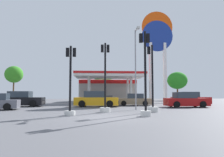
{
  "coord_description": "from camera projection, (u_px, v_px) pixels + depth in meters",
  "views": [
    {
      "loc": [
        -0.65,
        -12.6,
        1.37
      ],
      "look_at": [
        1.35,
        13.14,
        3.23
      ],
      "focal_mm": 33.98,
      "sensor_mm": 36.0,
      "label": 1
    }
  ],
  "objects": [
    {
      "name": "ground_plane",
      "position": [
        106.0,
        117.0,
        12.48
      ],
      "size": [
        90.0,
        90.0,
        0.0
      ],
      "primitive_type": "plane",
      "color": "#56565B",
      "rests_on": "ground"
    },
    {
      "name": "gas_station",
      "position": [
        107.0,
        89.0,
        36.91
      ],
      "size": [
        10.1,
        12.65,
        4.45
      ],
      "color": "#ADA89E",
      "rests_on": "ground"
    },
    {
      "name": "station_pole_sign",
      "position": [
        157.0,
        43.0,
        32.12
      ],
      "size": [
        4.73,
        0.56,
        13.93
      ],
      "color": "white",
      "rests_on": "ground"
    },
    {
      "name": "car_0",
      "position": [
        186.0,
        100.0,
        21.6
      ],
      "size": [
        4.3,
        2.02,
        1.53
      ],
      "color": "black",
      "rests_on": "ground"
    },
    {
      "name": "car_1",
      "position": [
        135.0,
        100.0,
        24.59
      ],
      "size": [
        4.11,
        2.3,
        1.39
      ],
      "color": "black",
      "rests_on": "ground"
    },
    {
      "name": "car_2",
      "position": [
        190.0,
        99.0,
        25.89
      ],
      "size": [
        4.7,
        2.56,
        1.6
      ],
      "color": "black",
      "rests_on": "ground"
    },
    {
      "name": "car_3",
      "position": [
        97.0,
        100.0,
        22.41
      ],
      "size": [
        4.78,
        2.53,
        1.64
      ],
      "color": "black",
      "rests_on": "ground"
    },
    {
      "name": "car_4",
      "position": [
        22.0,
        100.0,
        22.63
      ],
      "size": [
        4.59,
        2.15,
        1.63
      ],
      "color": "black",
      "rests_on": "ground"
    },
    {
      "name": "traffic_signal_0",
      "position": [
        105.0,
        90.0,
        15.77
      ],
      "size": [
        0.78,
        0.78,
        5.19
      ],
      "color": "silver",
      "rests_on": "ground"
    },
    {
      "name": "traffic_signal_1",
      "position": [
        70.0,
        88.0,
        13.54
      ],
      "size": [
        0.69,
        0.7,
        4.45
      ],
      "color": "silver",
      "rests_on": "ground"
    },
    {
      "name": "traffic_signal_2",
      "position": [
        145.0,
        83.0,
        13.01
      ],
      "size": [
        0.65,
        0.68,
        5.25
      ],
      "color": "silver",
      "rests_on": "ground"
    },
    {
      "name": "traffic_signal_3",
      "position": [
        152.0,
        95.0,
        15.88
      ],
      "size": [
        0.77,
        0.77,
        5.08
      ],
      "color": "silver",
      "rests_on": "ground"
    },
    {
      "name": "tree_0",
      "position": [
        14.0,
        75.0,
        41.71
      ],
      "size": [
        3.44,
        3.44,
        6.81
      ],
      "color": "brown",
      "rests_on": "ground"
    },
    {
      "name": "tree_1",
      "position": [
        103.0,
        81.0,
        44.8
      ],
      "size": [
        3.61,
        3.61,
        5.98
      ],
      "color": "brown",
      "rests_on": "ground"
    },
    {
      "name": "tree_2",
      "position": [
        177.0,
        81.0,
        44.38
      ],
      "size": [
        4.13,
        4.13,
        5.93
      ],
      "color": "brown",
      "rests_on": "ground"
    },
    {
      "name": "corner_streetlamp",
      "position": [
        136.0,
        61.0,
        18.28
      ],
      "size": [
        0.24,
        1.48,
        6.95
      ],
      "color": "gray",
      "rests_on": "ground"
    }
  ]
}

